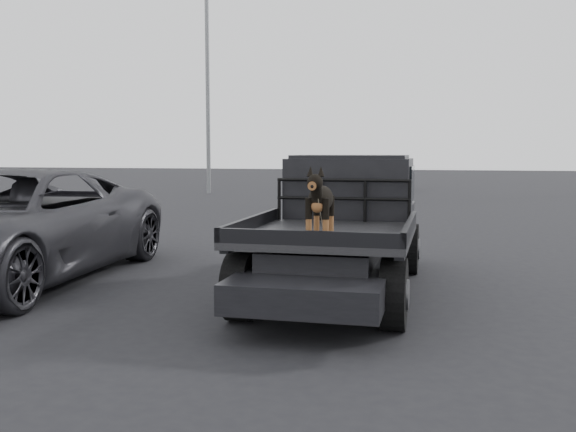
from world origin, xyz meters
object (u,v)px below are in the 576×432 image
(dog, at_px, (320,204))
(parked_suv, at_px, (6,226))
(distant_car_a, at_px, (378,175))
(floodlight_near, at_px, (207,36))
(flatbed_ute, at_px, (340,257))

(dog, relative_size, parked_suv, 0.13)
(dog, xyz_separation_m, distant_car_a, (-1.80, 24.81, -0.57))
(distant_car_a, height_order, floodlight_near, floodlight_near)
(distant_car_a, distance_m, floodlight_near, 10.43)
(flatbed_ute, xyz_separation_m, parked_suv, (-4.69, -0.49, 0.34))
(dog, height_order, parked_suv, dog)
(flatbed_ute, xyz_separation_m, dog, (0.03, -1.59, 0.83))
(floodlight_near, bearing_deg, dog, -66.35)
(flatbed_ute, bearing_deg, floodlight_near, 115.34)
(distant_car_a, bearing_deg, dog, -112.07)
(parked_suv, bearing_deg, floodlight_near, 98.68)
(flatbed_ute, relative_size, dog, 7.30)
(floodlight_near, bearing_deg, distant_car_a, 33.46)
(flatbed_ute, relative_size, parked_suv, 0.93)
(dog, xyz_separation_m, parked_suv, (-4.72, 1.11, -0.49))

